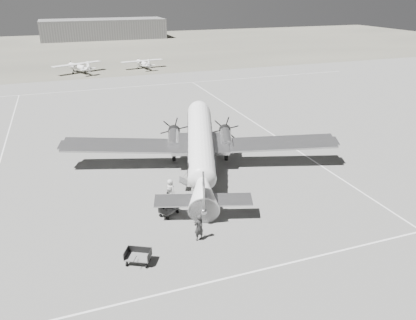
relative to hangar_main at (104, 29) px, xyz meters
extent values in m
plane|color=slate|center=(-5.00, -120.00, -3.30)|extent=(260.00, 260.00, 0.00)
cube|color=silver|center=(-5.00, -134.00, -3.29)|extent=(60.00, 0.15, 0.01)
cube|color=silver|center=(7.00, -120.00, -3.29)|extent=(0.15, 80.00, 0.01)
cube|color=silver|center=(-5.00, -80.00, -3.29)|extent=(90.00, 0.15, 0.01)
cube|color=#666356|center=(-5.00, -25.00, -3.30)|extent=(260.00, 90.00, 0.01)
cube|color=slate|center=(0.00, 0.00, -0.30)|extent=(42.00, 14.00, 6.00)
cube|color=#5C5C5C|center=(0.00, 0.00, 3.00)|extent=(42.00, 14.00, 0.60)
imported|color=#292929|center=(-8.46, -129.53, -2.31)|extent=(0.81, 0.63, 1.98)
imported|color=beige|center=(-9.13, -124.23, -2.49)|extent=(0.85, 0.95, 1.62)
imported|color=#BBBBB8|center=(-8.76, -123.04, -2.43)|extent=(0.86, 1.01, 1.75)
camera|label=1|loc=(-15.95, -152.18, 12.78)|focal=35.00mm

